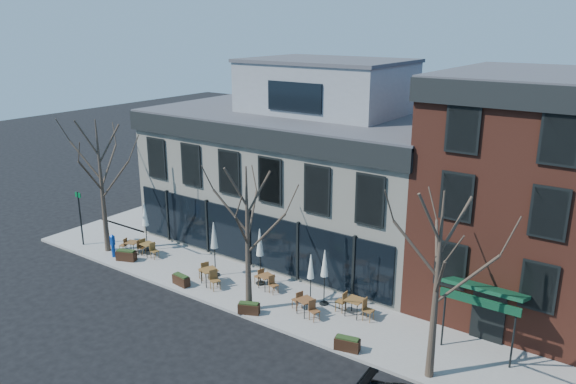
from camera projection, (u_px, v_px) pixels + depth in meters
The scene contains 25 objects.
ground at pixel (252, 269), 31.49m from camera, with size 120.00×120.00×0.00m, color black.
sidewalk_front at pixel (275, 298), 27.99m from camera, with size 33.50×4.70×0.15m, color gray.
sidewalk_side at pixel (186, 204), 42.40m from camera, with size 4.50×12.00×0.15m, color gray.
corner_building at pixel (304, 169), 34.03m from camera, with size 18.39×10.39×11.10m.
red_brick_building at pixel (530, 191), 26.52m from camera, with size 8.20×11.78×11.18m.
tree_corner at pixel (102, 185), 32.48m from camera, with size 3.93×3.98×7.92m.
tree_mid at pixel (248, 238), 25.68m from camera, with size 3.50×3.55×7.04m.
tree_right at pixel (437, 285), 20.61m from camera, with size 3.72×3.77×7.48m.
sign_pole at pixel (80, 215), 34.00m from camera, with size 0.50×0.10×3.40m.
call_box at pixel (113, 245), 32.54m from camera, with size 0.28×0.28×1.40m.
cafe_set_0 at pixel (132, 246), 33.14m from camera, with size 1.69×0.91×0.87m.
cafe_set_1 at pixel (148, 248), 32.81m from camera, with size 1.76×0.76×0.92m.
cafe_set_2 at pixel (209, 275), 29.16m from camera, with size 1.99×1.22×1.03m.
cafe_set_3 at pixel (266, 280), 28.70m from camera, with size 1.77×0.91×0.91m.
cafe_set_4 at pixel (306, 305), 26.15m from camera, with size 1.84×1.01×0.95m.
cafe_set_5 at pixel (354, 305), 26.02m from camera, with size 1.95×0.79×1.03m.
umbrella_0 at pixel (145, 217), 33.11m from camera, with size 0.48×0.48×2.99m.
umbrella_1 at pixel (214, 238), 29.72m from camera, with size 0.49×0.49×3.05m.
umbrella_2 at pixel (260, 245), 28.76m from camera, with size 0.49×0.49×3.07m.
umbrella_3 at pixel (311, 269), 26.79m from camera, with size 0.41×0.41×2.57m.
umbrella_4 at pixel (325, 266), 26.68m from camera, with size 0.45×0.45×2.83m.
planter_0 at pixel (126, 255), 32.17m from camera, with size 1.22×0.85×0.63m.
planter_1 at pixel (181, 280), 29.17m from camera, with size 1.05×0.52×0.57m.
planter_2 at pixel (249, 308), 26.30m from camera, with size 1.08×0.78×0.56m.
planter_3 at pixel (347, 344), 23.36m from camera, with size 1.12×0.65×0.59m.
Camera 1 is at (18.43, -22.34, 13.27)m, focal length 35.00 mm.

